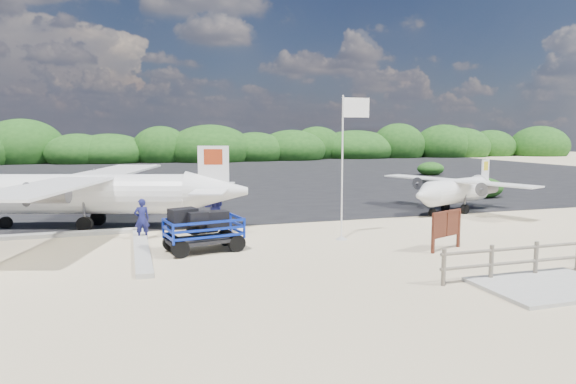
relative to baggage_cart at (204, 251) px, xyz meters
name	(u,v)px	position (x,y,z in m)	size (l,w,h in m)	color
ground	(280,252)	(2.47, -0.81, 0.00)	(160.00, 160.00, 0.00)	beige
asphalt_apron	(185,177)	(2.47, 29.19, 0.00)	(90.00, 50.00, 0.04)	#B2B2B2
walkway_pad	(548,288)	(7.97, -6.81, 0.00)	(3.50, 2.50, 0.10)	#B2B2B2
vegetation_band	(165,161)	(2.47, 54.19, 0.00)	(124.00, 8.00, 4.40)	#B2B2B2
fence	(535,276)	(8.47, -5.81, 0.00)	(6.40, 2.00, 1.10)	#B2B2B2
baggage_cart	(204,251)	(0.00, 0.00, 0.00)	(2.73, 1.56, 1.36)	#0B26A9
flagpole	(341,239)	(5.23, 0.39, 0.00)	(1.08, 0.45, 5.38)	white
signboard	(446,250)	(7.95, -2.30, 0.00)	(1.71, 0.16, 1.40)	#582819
crew_a	(142,219)	(-1.94, 2.66, 0.78)	(0.57, 0.37, 1.56)	navy
crew_b	(214,207)	(1.03, 4.13, 0.89)	(0.86, 0.67, 1.78)	navy
aircraft_large	(393,177)	(20.09, 23.33, 0.00)	(14.68, 14.68, 4.41)	#B2B2B2
aircraft_small	(80,179)	(-6.27, 29.85, 0.00)	(6.80, 6.80, 2.45)	#B2B2B2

